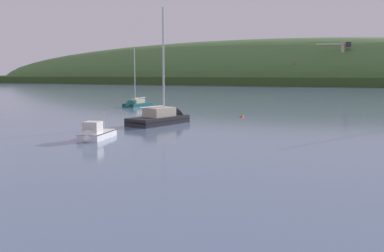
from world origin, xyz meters
name	(u,v)px	position (x,y,z in m)	size (l,w,h in m)	color
far_shoreline_hill	(269,83)	(-49.26, 269.91, 0.16)	(554.55, 117.27, 54.88)	#314A21
dockside_crane	(341,63)	(-3.73, 235.15, 11.15)	(16.79, 6.62, 22.25)	#4C4C51
sailboat_near_mooring	(165,120)	(-7.67, 50.13, 0.45)	(5.26, 9.89, 15.66)	#232328
sailboat_midwater_white	(135,105)	(-25.47, 71.95, 0.22)	(3.08, 7.08, 11.97)	#0F564C
fishing_boat_moored	(95,135)	(-7.60, 35.83, 0.36)	(3.06, 5.44, 3.24)	white
mooring_buoy_far_upstream	(242,117)	(-1.15, 61.35, 0.00)	(0.57, 0.57, 0.65)	#EA5B19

